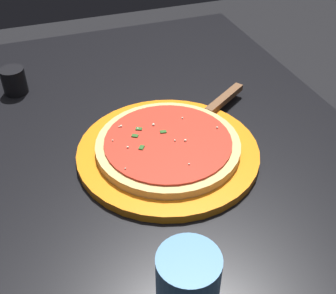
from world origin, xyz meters
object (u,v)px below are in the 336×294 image
Objects in this scene: pizza_server at (214,108)px; cup_small_sauce at (14,81)px; pizza at (168,145)px; cup_tall_drink at (188,291)px; serving_plate at (168,152)px.

cup_small_sauce is (0.24, 0.39, 0.01)m from pizza_server.
pizza is 4.54× the size of cup_small_sauce.
cup_small_sauce is (0.65, 0.16, -0.03)m from cup_tall_drink.
cup_tall_drink reaches higher than pizza.
cup_small_sauce is at bearing 58.13° from pizza_server.
serving_plate is at bearing -134.75° from pizza.
serving_plate is 0.42m from cup_small_sauce.
cup_small_sauce reaches higher than pizza_server.
serving_plate is at bearing 123.59° from pizza_server.
pizza_server is 1.69× the size of cup_tall_drink.
serving_plate is at bearing -15.58° from cup_tall_drink.
pizza_server is 3.50× the size of cup_small_sauce.
cup_small_sauce is (0.33, 0.25, 0.02)m from serving_plate.
serving_plate is 5.76× the size of cup_small_sauce.
pizza_server is at bearing -121.87° from cup_small_sauce.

